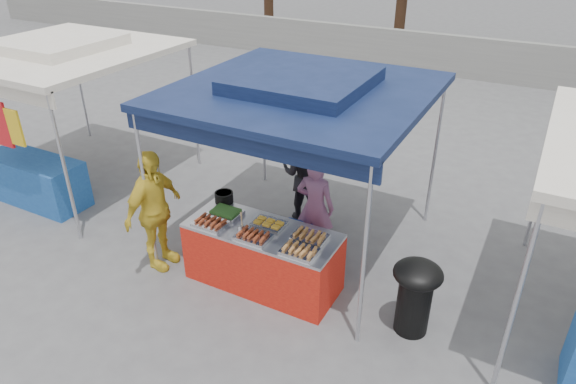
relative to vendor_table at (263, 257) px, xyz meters
The scene contains 20 objects.
ground_plane 0.44m from the vendor_table, 90.00° to the left, with size 80.00×80.00×0.00m, color #59595B.
back_wall 11.10m from the vendor_table, 90.00° to the left, with size 40.00×0.25×1.20m, color gray.
main_canopy 2.22m from the vendor_table, 90.00° to the left, with size 3.20×3.20×2.57m.
neighbor_stall_left 4.70m from the vendor_table, behind, with size 3.20×3.20×2.57m.
vendor_table is the anchor object (origin of this frame).
food_tray_fl 0.82m from the vendor_table, 159.73° to the right, with size 0.42×0.30×0.07m.
food_tray_fm 0.52m from the vendor_table, 86.03° to the right, with size 0.42×0.30×0.07m.
food_tray_fr 0.83m from the vendor_table, 20.15° to the right, with size 0.42×0.30×0.07m.
food_tray_bl 0.76m from the vendor_table, behind, with size 0.42×0.30×0.07m.
food_tray_bm 0.47m from the vendor_table, 70.36° to the left, with size 0.42×0.30×0.07m.
food_tray_br 0.78m from the vendor_table, ahead, with size 0.42×0.30×0.07m.
cooking_pot 1.02m from the vendor_table, 156.54° to the left, with size 0.25×0.25×0.15m, color black.
skewer_cup 0.54m from the vendor_table, 139.21° to the right, with size 0.08×0.08×0.10m, color #B9B9C0.
wok_burner 2.00m from the vendor_table, ahead, with size 0.57×0.57×0.96m.
crate_left 0.89m from the vendor_table, 122.66° to the left, with size 0.51×0.36×0.31m, color #1336A0.
crate_right 0.78m from the vendor_table, 77.52° to the left, with size 0.46×0.32×0.28m, color #1336A0.
crate_stacked 0.72m from the vendor_table, 77.52° to the left, with size 0.44×0.31×0.27m, color #1336A0.
vendor_woman 1.06m from the vendor_table, 73.11° to the left, with size 0.55×0.36×1.51m, color #88567D.
helper_man 1.79m from the vendor_table, 97.81° to the left, with size 0.78×0.61×1.60m, color black.
customer_person 1.59m from the vendor_table, 168.04° to the right, with size 1.02×0.42×1.73m, color gold.
Camera 1 is at (2.86, -4.76, 4.40)m, focal length 32.00 mm.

